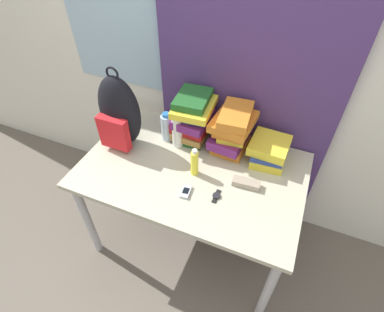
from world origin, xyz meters
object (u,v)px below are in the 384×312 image
(sports_bottle, at_px, (177,128))
(book_stack_left, at_px, (193,118))
(sunscreen_bottle, at_px, (195,163))
(wristwatch, at_px, (216,196))
(cell_phone, at_px, (186,192))
(sunglasses_case, at_px, (246,183))
(book_stack_right, at_px, (269,150))
(water_bottle, at_px, (167,127))
(book_stack_center, at_px, (233,130))
(backpack, at_px, (119,114))

(sports_bottle, bearing_deg, book_stack_left, 56.96)
(sunscreen_bottle, height_order, wristwatch, sunscreen_bottle)
(sunscreen_bottle, bearing_deg, book_stack_left, 114.32)
(sunscreen_bottle, relative_size, cell_phone, 1.89)
(book_stack_left, height_order, sports_bottle, book_stack_left)
(sunscreen_bottle, xyz_separation_m, sunglasses_case, (0.30, 0.02, -0.06))
(book_stack_right, xyz_separation_m, sunscreen_bottle, (-0.35, -0.28, 0.02))
(sunglasses_case, relative_size, wristwatch, 1.66)
(sports_bottle, distance_m, sunglasses_case, 0.52)
(water_bottle, distance_m, wristwatch, 0.56)
(sports_bottle, bearing_deg, sunglasses_case, -18.66)
(book_stack_center, height_order, sunscreen_bottle, book_stack_center)
(book_stack_right, relative_size, sunscreen_bottle, 1.53)
(sunglasses_case, bearing_deg, sunscreen_bottle, -175.79)
(book_stack_center, bearing_deg, book_stack_right, 0.48)
(water_bottle, distance_m, sunglasses_case, 0.61)
(book_stack_left, distance_m, book_stack_right, 0.49)
(book_stack_center, xyz_separation_m, sunscreen_bottle, (-0.13, -0.28, -0.06))
(water_bottle, bearing_deg, book_stack_right, 5.91)
(book_stack_center, distance_m, sunscreen_bottle, 0.31)
(water_bottle, distance_m, sunscreen_bottle, 0.35)
(water_bottle, bearing_deg, sunscreen_bottle, -37.99)
(sports_bottle, distance_m, cell_phone, 0.41)
(book_stack_center, relative_size, sunscreen_bottle, 1.70)
(book_stack_left, height_order, sunglasses_case, book_stack_left)
(book_stack_right, relative_size, wristwatch, 2.93)
(water_bottle, relative_size, sunglasses_case, 1.27)
(backpack, xyz_separation_m, sports_bottle, (0.32, 0.11, -0.09))
(backpack, height_order, sunglasses_case, backpack)
(book_stack_left, xyz_separation_m, book_stack_center, (0.25, -0.00, -0.01))
(book_stack_center, relative_size, sunglasses_case, 1.96)
(water_bottle, distance_m, sports_bottle, 0.10)
(water_bottle, bearing_deg, backpack, -148.70)
(backpack, height_order, wristwatch, backpack)
(water_bottle, relative_size, wristwatch, 2.10)
(water_bottle, bearing_deg, book_stack_left, 23.22)
(sports_bottle, bearing_deg, sunscreen_bottle, -44.60)
(sunscreen_bottle, height_order, sunglasses_case, sunscreen_bottle)
(sunglasses_case, bearing_deg, book_stack_right, 77.10)
(water_bottle, distance_m, cell_phone, 0.47)
(cell_phone, distance_m, sunglasses_case, 0.33)
(book_stack_right, distance_m, cell_phone, 0.55)
(sports_bottle, height_order, wristwatch, sports_bottle)
(wristwatch, bearing_deg, backpack, 164.50)
(book_stack_left, relative_size, sports_bottle, 1.13)
(backpack, relative_size, book_stack_left, 1.65)
(backpack, bearing_deg, sunglasses_case, -3.80)
(book_stack_left, height_order, sunscreen_bottle, book_stack_left)
(backpack, xyz_separation_m, sunscreen_bottle, (0.51, -0.08, -0.14))
(book_stack_center, height_order, sports_bottle, book_stack_center)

